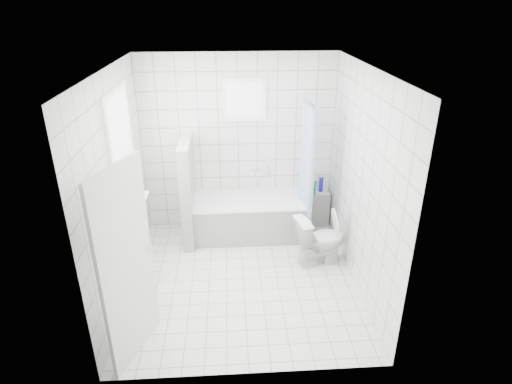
{
  "coord_description": "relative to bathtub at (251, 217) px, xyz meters",
  "views": [
    {
      "loc": [
        -0.13,
        -4.48,
        3.28
      ],
      "look_at": [
        0.19,
        0.35,
        1.05
      ],
      "focal_mm": 30.0,
      "sensor_mm": 36.0,
      "label": 1
    }
  ],
  "objects": [
    {
      "name": "ceiling",
      "position": [
        -0.16,
        -1.12,
        2.31
      ],
      "size": [
        3.0,
        3.0,
        0.0
      ],
      "primitive_type": "plane",
      "rotation": [
        3.14,
        0.0,
        0.0
      ],
      "color": "white",
      "rests_on": "ground"
    },
    {
      "name": "partition_wall",
      "position": [
        -0.89,
        -0.05,
        0.46
      ],
      "size": [
        0.15,
        0.85,
        1.5
      ],
      "primitive_type": "cube",
      "color": "white",
      "rests_on": "ground"
    },
    {
      "name": "tub_faucet",
      "position": [
        0.1,
        0.33,
        0.56
      ],
      "size": [
        0.18,
        0.06,
        0.06
      ],
      "primitive_type": "cube",
      "color": "silver",
      "rests_on": "wall_back"
    },
    {
      "name": "bathtub",
      "position": [
        0.0,
        0.0,
        0.0
      ],
      "size": [
        1.65,
        0.77,
        0.58
      ],
      "color": "white",
      "rests_on": "ground"
    },
    {
      "name": "window_sill",
      "position": [
        -1.47,
        -0.82,
        0.57
      ],
      "size": [
        0.18,
        1.02,
        0.08
      ],
      "primitive_type": "cube",
      "color": "white",
      "rests_on": "wall_left"
    },
    {
      "name": "toilet",
      "position": [
        0.87,
        -0.81,
        0.06
      ],
      "size": [
        0.75,
        0.54,
        0.69
      ],
      "primitive_type": "imported",
      "rotation": [
        0.0,
        0.0,
        1.81
      ],
      "color": "white",
      "rests_on": "ground"
    },
    {
      "name": "wall_front",
      "position": [
        -0.16,
        -2.62,
        1.01
      ],
      "size": [
        2.8,
        0.02,
        2.6
      ],
      "primitive_type": "cube",
      "color": "white",
      "rests_on": "ground"
    },
    {
      "name": "ground",
      "position": [
        -0.16,
        -1.12,
        -0.29
      ],
      "size": [
        3.0,
        3.0,
        0.0
      ],
      "primitive_type": "plane",
      "color": "white",
      "rests_on": "ground"
    },
    {
      "name": "wall_left",
      "position": [
        -1.56,
        -1.12,
        1.01
      ],
      "size": [
        0.02,
        3.0,
        2.6
      ],
      "primitive_type": "cube",
      "color": "white",
      "rests_on": "ground"
    },
    {
      "name": "window_left",
      "position": [
        -1.51,
        -0.82,
        1.31
      ],
      "size": [
        0.01,
        0.9,
        1.4
      ],
      "primitive_type": "cube",
      "color": "white",
      "rests_on": "wall_left"
    },
    {
      "name": "ledge_bottles",
      "position": [
        1.01,
        0.24,
        0.37
      ],
      "size": [
        0.19,
        0.18,
        0.23
      ],
      "color": "#1917BD",
      "rests_on": "tiled_ledge"
    },
    {
      "name": "window_back",
      "position": [
        -0.06,
        0.33,
        1.66
      ],
      "size": [
        0.5,
        0.01,
        0.5
      ],
      "primitive_type": "cube",
      "color": "white",
      "rests_on": "wall_back"
    },
    {
      "name": "wall_back",
      "position": [
        -0.16,
        0.38,
        1.01
      ],
      "size": [
        2.8,
        0.02,
        2.6
      ],
      "primitive_type": "cube",
      "color": "white",
      "rests_on": "ground"
    },
    {
      "name": "curtain_rod",
      "position": [
        0.76,
        -0.02,
        1.71
      ],
      "size": [
        0.02,
        0.8,
        0.02
      ],
      "primitive_type": "cylinder",
      "rotation": [
        1.57,
        0.0,
        0.0
      ],
      "color": "silver",
      "rests_on": "wall_back"
    },
    {
      "name": "shower_curtain",
      "position": [
        0.76,
        -0.16,
        0.81
      ],
      "size": [
        0.14,
        0.48,
        1.78
      ],
      "primitive_type": null,
      "color": "#477BD2",
      "rests_on": "curtain_rod"
    },
    {
      "name": "tiled_ledge",
      "position": [
        1.02,
        0.25,
        -0.02
      ],
      "size": [
        0.4,
        0.24,
        0.55
      ],
      "primitive_type": "cube",
      "color": "white",
      "rests_on": "ground"
    },
    {
      "name": "wall_right",
      "position": [
        1.24,
        -1.12,
        1.01
      ],
      "size": [
        0.02,
        3.0,
        2.6
      ],
      "primitive_type": "cube",
      "color": "white",
      "rests_on": "ground"
    },
    {
      "name": "door",
      "position": [
        -1.27,
        -2.23,
        0.71
      ],
      "size": [
        0.32,
        0.76,
        2.0
      ],
      "primitive_type": "cube",
      "rotation": [
        0.0,
        0.0,
        -0.36
      ],
      "color": "silver",
      "rests_on": "ground"
    },
    {
      "name": "sill_bottles",
      "position": [
        -1.46,
        -0.96,
        0.72
      ],
      "size": [
        0.19,
        0.77,
        0.28
      ],
      "color": "pink",
      "rests_on": "window_sill"
    }
  ]
}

